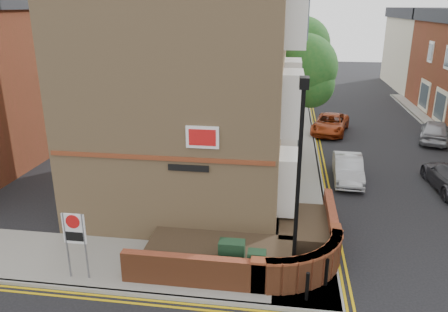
% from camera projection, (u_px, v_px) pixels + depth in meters
% --- Properties ---
extents(ground, '(120.00, 120.00, 0.00)m').
position_uv_depth(ground, '(236.00, 305.00, 12.58)').
color(ground, black).
rests_on(ground, ground).
extents(pavement_corner, '(13.00, 3.00, 0.12)m').
position_uv_depth(pavement_corner, '(137.00, 265.00, 14.44)').
color(pavement_corner, gray).
rests_on(pavement_corner, ground).
extents(pavement_main, '(2.00, 32.00, 0.12)m').
position_uv_depth(pavement_main, '(298.00, 143.00, 27.24)').
color(pavement_main, gray).
rests_on(pavement_main, ground).
extents(kerb_side, '(13.00, 0.15, 0.12)m').
position_uv_depth(kerb_side, '(120.00, 293.00, 13.04)').
color(kerb_side, gray).
rests_on(kerb_side, ground).
extents(kerb_main_near, '(0.15, 32.00, 0.12)m').
position_uv_depth(kerb_main_near, '(315.00, 144.00, 27.11)').
color(kerb_main_near, gray).
rests_on(kerb_main_near, ground).
extents(yellow_lines_side, '(13.00, 0.28, 0.01)m').
position_uv_depth(yellow_lines_side, '(117.00, 299.00, 12.82)').
color(yellow_lines_side, gold).
rests_on(yellow_lines_side, ground).
extents(yellow_lines_main, '(0.28, 32.00, 0.01)m').
position_uv_depth(yellow_lines_main, '(319.00, 145.00, 27.09)').
color(yellow_lines_main, gold).
rests_on(yellow_lines_main, ground).
extents(corner_building, '(8.95, 10.40, 13.60)m').
position_uv_depth(corner_building, '(193.00, 55.00, 18.42)').
color(corner_building, tan).
rests_on(corner_building, ground).
extents(garden_wall, '(6.80, 6.00, 1.20)m').
position_uv_depth(garden_wall, '(245.00, 258.00, 14.92)').
color(garden_wall, brown).
rests_on(garden_wall, ground).
extents(lamppost, '(0.25, 0.50, 6.30)m').
position_uv_depth(lamppost, '(298.00, 186.00, 12.39)').
color(lamppost, black).
rests_on(lamppost, pavement_corner).
extents(utility_cabinet_large, '(0.80, 0.45, 1.20)m').
position_uv_depth(utility_cabinet_large, '(232.00, 258.00, 13.60)').
color(utility_cabinet_large, black).
rests_on(utility_cabinet_large, pavement_corner).
extents(utility_cabinet_small, '(0.55, 0.40, 1.10)m').
position_uv_depth(utility_cabinet_small, '(257.00, 267.00, 13.23)').
color(utility_cabinet_small, black).
rests_on(utility_cabinet_small, pavement_corner).
extents(bollard_near, '(0.11, 0.11, 0.90)m').
position_uv_depth(bollard_near, '(307.00, 286.00, 12.49)').
color(bollard_near, black).
rests_on(bollard_near, pavement_corner).
extents(bollard_far, '(0.11, 0.11, 0.90)m').
position_uv_depth(bollard_far, '(326.00, 272.00, 13.16)').
color(bollard_far, black).
rests_on(bollard_far, pavement_corner).
extents(zone_sign, '(0.72, 0.07, 2.20)m').
position_uv_depth(zone_sign, '(75.00, 234.00, 13.20)').
color(zone_sign, slate).
rests_on(zone_sign, pavement_corner).
extents(far_terrace_cream, '(5.40, 12.40, 8.00)m').
position_uv_depth(far_terrace_cream, '(421.00, 48.00, 44.79)').
color(far_terrace_cream, beige).
rests_on(far_terrace_cream, ground).
extents(tree_near, '(3.64, 3.65, 6.70)m').
position_uv_depth(tree_near, '(304.00, 73.00, 23.90)').
color(tree_near, '#382B1E').
rests_on(tree_near, pavement_main).
extents(tree_mid, '(4.03, 4.03, 7.42)m').
position_uv_depth(tree_mid, '(301.00, 50.00, 31.22)').
color(tree_mid, '#382B1E').
rests_on(tree_mid, pavement_main).
extents(tree_far, '(3.81, 3.81, 7.00)m').
position_uv_depth(tree_far, '(299.00, 44.00, 38.79)').
color(tree_far, '#382B1E').
rests_on(tree_far, pavement_main).
extents(traffic_light_assembly, '(0.20, 0.16, 4.20)m').
position_uv_depth(traffic_light_assembly, '(304.00, 77.00, 34.72)').
color(traffic_light_assembly, black).
rests_on(traffic_light_assembly, pavement_main).
extents(silver_car_near, '(1.47, 3.84, 1.25)m').
position_uv_depth(silver_car_near, '(348.00, 168.00, 21.39)').
color(silver_car_near, '#9DA1A5').
rests_on(silver_car_near, ground).
extents(red_car_main, '(3.06, 4.88, 1.26)m').
position_uv_depth(red_car_main, '(330.00, 124.00, 29.45)').
color(red_car_main, '#973110').
rests_on(red_car_main, ground).
extents(silver_car_far, '(2.80, 4.42, 1.40)m').
position_uv_depth(silver_car_far, '(435.00, 131.00, 27.51)').
color(silver_car_far, '#93959A').
rests_on(silver_car_far, ground).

